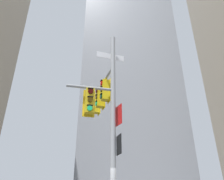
# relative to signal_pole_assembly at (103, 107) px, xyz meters

# --- Properties ---
(building_mid_block) EXTENTS (14.74, 14.74, 39.89)m
(building_mid_block) POSITION_rel_signal_pole_assembly_xyz_m (1.27, 26.08, 14.84)
(building_mid_block) COLOR #9399A3
(building_mid_block) RESTS_ON ground
(signal_pole_assembly) EXTENTS (2.27, 3.67, 8.23)m
(signal_pole_assembly) POSITION_rel_signal_pole_assembly_xyz_m (0.00, 0.00, 0.00)
(signal_pole_assembly) COLOR #9EA0A3
(signal_pole_assembly) RESTS_ON ground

